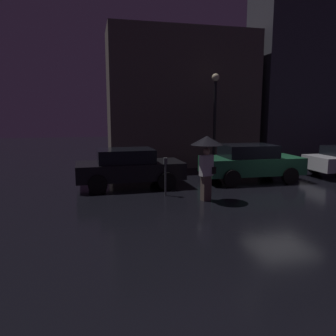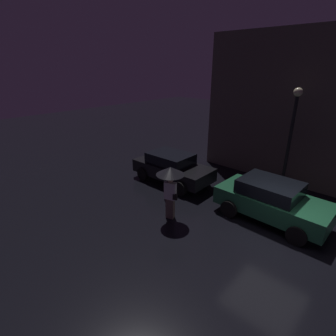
{
  "view_description": "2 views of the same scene",
  "coord_description": "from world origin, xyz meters",
  "px_view_note": "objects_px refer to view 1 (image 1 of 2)",
  "views": [
    {
      "loc": [
        -7.11,
        -10.96,
        2.77
      ],
      "look_at": [
        -4.58,
        -0.14,
        0.93
      ],
      "focal_mm": 35.0,
      "sensor_mm": 36.0,
      "label": 1
    },
    {
      "loc": [
        2.3,
        -7.63,
        5.51
      ],
      "look_at": [
        -5.07,
        0.3,
        1.22
      ],
      "focal_mm": 28.0,
      "sensor_mm": 36.0,
      "label": 2
    }
  ],
  "objects_px": {
    "pedestrian_with_umbrella": "(207,150)",
    "street_lamp_near": "(215,109)",
    "parking_meter": "(165,172)",
    "parked_car_green": "(250,162)",
    "parked_car_black": "(129,167)"
  },
  "relations": [
    {
      "from": "pedestrian_with_umbrella",
      "to": "street_lamp_near",
      "type": "height_order",
      "value": "street_lamp_near"
    },
    {
      "from": "pedestrian_with_umbrella",
      "to": "parking_meter",
      "type": "distance_m",
      "value": 1.67
    },
    {
      "from": "parking_meter",
      "to": "pedestrian_with_umbrella",
      "type": "bearing_deg",
      "value": -38.0
    },
    {
      "from": "parked_car_green",
      "to": "parking_meter",
      "type": "distance_m",
      "value": 4.28
    },
    {
      "from": "parked_car_green",
      "to": "street_lamp_near",
      "type": "distance_m",
      "value": 3.5
    },
    {
      "from": "parked_car_black",
      "to": "parked_car_green",
      "type": "xyz_separation_m",
      "value": [
        5.02,
        -0.04,
        0.03
      ]
    },
    {
      "from": "parked_car_green",
      "to": "parking_meter",
      "type": "relative_size",
      "value": 3.1
    },
    {
      "from": "pedestrian_with_umbrella",
      "to": "parked_car_black",
      "type": "bearing_deg",
      "value": -68.25
    },
    {
      "from": "street_lamp_near",
      "to": "parked_car_green",
      "type": "bearing_deg",
      "value": -78.06
    },
    {
      "from": "pedestrian_with_umbrella",
      "to": "parking_meter",
      "type": "xyz_separation_m",
      "value": [
        -1.14,
        0.89,
        -0.83
      ]
    },
    {
      "from": "parked_car_black",
      "to": "parking_meter",
      "type": "distance_m",
      "value": 1.96
    },
    {
      "from": "parking_meter",
      "to": "street_lamp_near",
      "type": "height_order",
      "value": "street_lamp_near"
    },
    {
      "from": "parked_car_green",
      "to": "street_lamp_near",
      "type": "relative_size",
      "value": 0.87
    },
    {
      "from": "parked_car_black",
      "to": "parking_meter",
      "type": "xyz_separation_m",
      "value": [
        1.05,
        -1.66,
        0.04
      ]
    },
    {
      "from": "parked_car_black",
      "to": "parking_meter",
      "type": "height_order",
      "value": "parked_car_black"
    }
  ]
}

